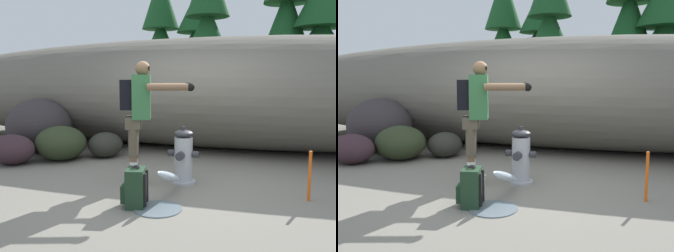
% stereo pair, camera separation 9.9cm
% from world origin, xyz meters
% --- Properties ---
extents(ground_plane, '(56.00, 56.00, 0.04)m').
position_xyz_m(ground_plane, '(0.00, 0.00, -0.02)').
color(ground_plane, slate).
extents(dirt_embankment, '(17.45, 3.20, 2.30)m').
position_xyz_m(dirt_embankment, '(0.00, 3.13, 1.15)').
color(dirt_embankment, '#666056').
rests_on(dirt_embankment, ground_plane).
extents(fire_hydrant, '(0.43, 0.39, 0.80)m').
position_xyz_m(fire_hydrant, '(0.16, 0.23, 0.37)').
color(fire_hydrant, '#B2B2B7').
rests_on(fire_hydrant, ground_plane).
extents(hydrant_water_jet, '(0.55, 1.18, 0.46)m').
position_xyz_m(hydrant_water_jet, '(0.16, -0.51, 0.18)').
color(hydrant_water_jet, silver).
rests_on(hydrant_water_jet, ground_plane).
extents(utility_worker, '(1.04, 0.70, 1.67)m').
position_xyz_m(utility_worker, '(-0.39, 0.04, 1.05)').
color(utility_worker, beige).
rests_on(utility_worker, ground_plane).
extents(spare_backpack, '(0.33, 0.34, 0.47)m').
position_xyz_m(spare_backpack, '(-0.11, -0.83, 0.22)').
color(spare_backpack, '#1E3823').
rests_on(spare_backpack, ground_plane).
extents(boulder_large, '(1.29, 1.27, 0.61)m').
position_xyz_m(boulder_large, '(-2.31, 0.97, 0.30)').
color(boulder_large, '#2A341F').
rests_on(boulder_large, ground_plane).
extents(boulder_mid, '(0.90, 0.74, 0.51)m').
position_xyz_m(boulder_mid, '(-2.91, 0.42, 0.25)').
color(boulder_mid, '#36232A').
rests_on(boulder_mid, ground_plane).
extents(boulder_small, '(1.72, 1.73, 1.06)m').
position_xyz_m(boulder_small, '(-3.12, 1.45, 0.53)').
color(boulder_small, '#332D30').
rests_on(boulder_small, ground_plane).
extents(boulder_outlier, '(0.73, 0.77, 0.46)m').
position_xyz_m(boulder_outlier, '(-1.66, 1.41, 0.23)').
color(boulder_outlier, '#2A2A23').
rests_on(boulder_outlier, ground_plane).
extents(pine_tree_far_left, '(2.45, 2.45, 5.99)m').
position_xyz_m(pine_tree_far_left, '(-3.72, 10.49, 3.14)').
color(pine_tree_far_left, '#47331E').
rests_on(pine_tree_far_left, ground_plane).
extents(pine_tree_left, '(2.70, 2.70, 5.15)m').
position_xyz_m(pine_tree_left, '(-2.13, 10.60, 3.05)').
color(pine_tree_left, '#47331E').
rests_on(pine_tree_left, ground_plane).
extents(pine_tree_center, '(2.31, 2.31, 5.73)m').
position_xyz_m(pine_tree_center, '(-1.16, 7.98, 3.16)').
color(pine_tree_center, '#47331E').
rests_on(pine_tree_center, ground_plane).
extents(pine_tree_right, '(2.45, 2.45, 6.85)m').
position_xyz_m(pine_tree_right, '(1.41, 8.89, 3.54)').
color(pine_tree_right, '#47331E').
rests_on(pine_tree_right, ground_plane).
extents(pine_tree_far_right, '(2.84, 2.84, 4.98)m').
position_xyz_m(pine_tree_far_right, '(2.51, 8.49, 2.78)').
color(pine_tree_far_right, '#47331E').
rests_on(pine_tree_far_right, ground_plane).
extents(survey_stake, '(0.04, 0.04, 0.60)m').
position_xyz_m(survey_stake, '(1.78, -0.01, 0.30)').
color(survey_stake, '#E55914').
rests_on(survey_stake, ground_plane).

